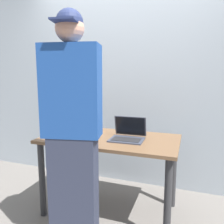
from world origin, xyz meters
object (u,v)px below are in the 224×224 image
at_px(beer_bottle_amber, 73,124).
at_px(beer_bottle_green, 91,120).
at_px(person_figure, 73,138).
at_px(coffee_mug, 85,132).
at_px(laptop, 128,134).

bearing_deg(beer_bottle_amber, beer_bottle_green, 56.62).
bearing_deg(beer_bottle_green, person_figure, -73.74).
relative_size(beer_bottle_green, coffee_mug, 2.67).
distance_m(beer_bottle_amber, person_figure, 0.71).
bearing_deg(beer_bottle_amber, laptop, 1.03).
height_order(beer_bottle_amber, person_figure, person_figure).
relative_size(person_figure, coffee_mug, 15.53).
xyz_separation_m(laptop, beer_bottle_amber, (-0.58, -0.01, 0.06)).
bearing_deg(beer_bottle_green, laptop, -20.08).
xyz_separation_m(beer_bottle_amber, coffee_mug, (0.16, -0.06, -0.06)).
bearing_deg(beer_bottle_amber, coffee_mug, -19.25).
relative_size(laptop, person_figure, 0.18).
distance_m(beer_bottle_green, beer_bottle_amber, 0.21).
bearing_deg(person_figure, coffee_mug, 108.63).
relative_size(beer_bottle_green, beer_bottle_amber, 1.04).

